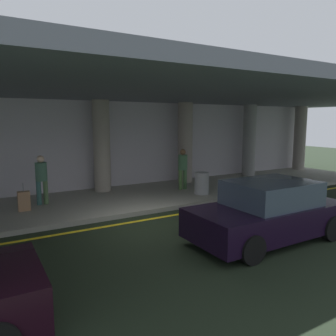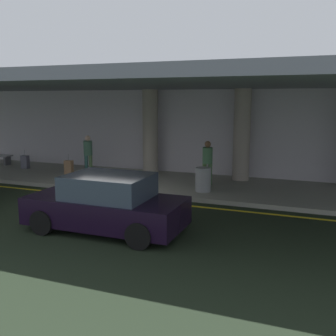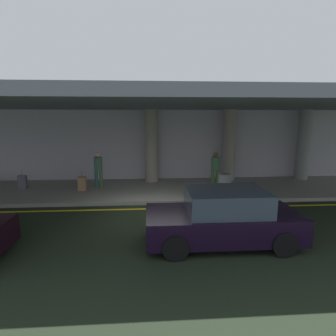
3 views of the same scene
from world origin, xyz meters
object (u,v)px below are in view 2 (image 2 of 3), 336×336
at_px(car_black, 107,204).
at_px(suitcase_upright_secondary, 25,162).
at_px(support_column_left_mid, 242,135).
at_px(suitcase_upright_primary, 69,168).
at_px(trash_bin_steel, 203,179).
at_px(person_waiting_for_ride, 207,160).
at_px(traveler_with_luggage, 88,152).
at_px(support_column_far_left, 150,132).

bearing_deg(car_black, suitcase_upright_secondary, 138.58).
bearing_deg(suitcase_upright_secondary, car_black, -64.03).
distance_m(support_column_left_mid, car_black, 7.49).
bearing_deg(suitcase_upright_primary, suitcase_upright_secondary, 173.93).
bearing_deg(suitcase_upright_secondary, trash_bin_steel, -35.57).
distance_m(person_waiting_for_ride, suitcase_upright_primary, 6.18).
relative_size(traveler_with_luggage, person_waiting_for_ride, 1.00).
bearing_deg(car_black, suitcase_upright_primary, 128.56).
height_order(car_black, trash_bin_steel, car_black).
distance_m(support_column_far_left, trash_bin_steel, 4.25).
xyz_separation_m(car_black, trash_bin_steel, (1.28, 4.56, -0.14)).
distance_m(support_column_far_left, support_column_left_mid, 4.00).
distance_m(support_column_far_left, person_waiting_for_ride, 3.40).
relative_size(car_black, suitcase_upright_primary, 4.56).
relative_size(support_column_far_left, person_waiting_for_ride, 2.17).
relative_size(support_column_left_mid, traveler_with_luggage, 2.17).
relative_size(support_column_far_left, traveler_with_luggage, 2.17).
height_order(support_column_far_left, trash_bin_steel, support_column_far_left).
relative_size(support_column_left_mid, suitcase_upright_primary, 4.06).
bearing_deg(person_waiting_for_ride, support_column_left_mid, 32.45).
bearing_deg(support_column_far_left, car_black, -75.33).
xyz_separation_m(person_waiting_for_ride, trash_bin_steel, (0.16, -1.12, -0.54)).
height_order(support_column_left_mid, trash_bin_steel, support_column_left_mid).
bearing_deg(support_column_far_left, trash_bin_steel, -38.61).
bearing_deg(support_column_far_left, suitcase_upright_secondary, -169.74).
height_order(car_black, suitcase_upright_primary, car_black).
bearing_deg(person_waiting_for_ride, car_black, -122.37).
bearing_deg(person_waiting_for_ride, suitcase_upright_primary, 161.20).
bearing_deg(trash_bin_steel, support_column_left_mid, 70.90).
relative_size(car_black, suitcase_upright_secondary, 4.56).
height_order(person_waiting_for_ride, suitcase_upright_secondary, person_waiting_for_ride).
bearing_deg(support_column_far_left, suitcase_upright_primary, -152.60).
xyz_separation_m(traveler_with_luggage, suitcase_upright_secondary, (-3.50, -0.00, -0.65)).
distance_m(car_black, traveler_with_luggage, 7.41).
bearing_deg(car_black, person_waiting_for_ride, 74.61).
bearing_deg(suitcase_upright_primary, car_black, -42.40).
relative_size(person_waiting_for_ride, trash_bin_steel, 1.98).
relative_size(support_column_far_left, trash_bin_steel, 4.29).
xyz_separation_m(support_column_far_left, suitcase_upright_primary, (-3.16, -1.64, -1.51)).
height_order(support_column_left_mid, car_black, support_column_left_mid).
distance_m(support_column_far_left, suitcase_upright_secondary, 6.29).
xyz_separation_m(support_column_left_mid, traveler_with_luggage, (-6.51, -1.09, -0.86)).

